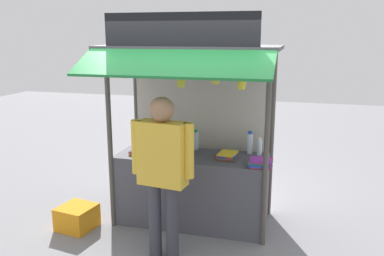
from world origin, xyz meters
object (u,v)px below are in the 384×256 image
vendor_person (163,164)px  plastic_crate (77,217)px  water_bottle_mid_right (250,143)px  magazine_stack_rear_center (138,152)px  magazine_stack_right (177,151)px  banana_bunch_leftmost (124,73)px  magazine_stack_mid_left (227,155)px  banana_bunch_inner_right (181,81)px  water_bottle_far_left (150,137)px  water_bottle_left (196,140)px  banana_bunch_inner_left (215,77)px  water_bottle_far_right (259,147)px  banana_bunch_rightmost (242,82)px  water_bottle_front_right (190,142)px  magazine_stack_back_right (260,163)px

vendor_person → plastic_crate: vendor_person is taller
water_bottle_mid_right → magazine_stack_rear_center: bearing=-164.3°
magazine_stack_right → banana_bunch_leftmost: 1.19m
magazine_stack_mid_left → magazine_stack_right: bearing=-177.4°
banana_bunch_inner_right → plastic_crate: size_ratio=0.77×
magazine_stack_mid_left → banana_bunch_inner_right: bearing=-133.9°
water_bottle_mid_right → plastic_crate: bearing=-157.7°
plastic_crate → water_bottle_far_left: bearing=49.0°
water_bottle_left → banana_bunch_inner_left: banana_bunch_inner_left is taller
water_bottle_mid_right → banana_bunch_inner_left: size_ratio=1.08×
water_bottle_mid_right → water_bottle_far_right: (0.13, -0.05, -0.03)m
water_bottle_far_left → magazine_stack_right: (0.46, -0.26, -0.09)m
magazine_stack_right → magazine_stack_rear_center: size_ratio=1.17×
magazine_stack_rear_center → vendor_person: bearing=-52.9°
banana_bunch_rightmost → water_bottle_left: bearing=133.1°
water_bottle_front_right → banana_bunch_leftmost: (-0.59, -0.61, 0.92)m
banana_bunch_rightmost → vendor_person: banana_bunch_rightmost is taller
magazine_stack_right → banana_bunch_rightmost: (0.85, -0.43, 0.94)m
water_bottle_left → magazine_stack_rear_center: size_ratio=1.11×
water_bottle_far_right → water_bottle_far_left: water_bottle_far_left is taller
water_bottle_left → banana_bunch_inner_left: size_ratio=1.01×
water_bottle_front_right → magazine_stack_right: bearing=-122.7°
water_bottle_front_right → banana_bunch_rightmost: 1.28m
banana_bunch_inner_left → water_bottle_mid_right: bearing=67.6°
water_bottle_far_right → water_bottle_front_right: size_ratio=0.81×
magazine_stack_rear_center → banana_bunch_inner_right: banana_bunch_inner_right is taller
water_bottle_left → plastic_crate: size_ratio=0.65×
magazine_stack_rear_center → banana_bunch_inner_left: 1.50m
magazine_stack_rear_center → banana_bunch_leftmost: 1.08m
magazine_stack_right → banana_bunch_inner_right: (0.19, -0.43, 0.93)m
water_bottle_mid_right → magazine_stack_rear_center: water_bottle_mid_right is taller
water_bottle_far_right → plastic_crate: bearing=-160.0°
water_bottle_left → magazine_stack_back_right: (0.89, -0.47, -0.09)m
water_bottle_mid_right → magazine_stack_mid_left: bearing=-130.4°
banana_bunch_inner_right → banana_bunch_inner_left: bearing=0.3°
banana_bunch_inner_left → water_bottle_far_right: bearing=57.9°
magazine_stack_mid_left → plastic_crate: magazine_stack_mid_left is taller
water_bottle_front_right → magazine_stack_rear_center: bearing=-156.8°
water_bottle_front_right → plastic_crate: 1.69m
magazine_stack_back_right → vendor_person: bearing=-142.5°
water_bottle_front_right → water_bottle_left: water_bottle_front_right is taller
water_bottle_mid_right → magazine_stack_right: bearing=-160.6°
water_bottle_mid_right → banana_bunch_rightmost: bearing=-91.6°
water_bottle_mid_right → water_bottle_far_left: (-1.33, -0.04, 0.00)m
water_bottle_front_right → magazine_stack_back_right: (0.93, -0.35, -0.09)m
plastic_crate → banana_bunch_leftmost: bearing=7.9°
water_bottle_far_left → banana_bunch_leftmost: size_ratio=1.25×
magazine_stack_right → magazine_stack_rear_center: bearing=-171.1°
magazine_stack_back_right → banana_bunch_inner_left: (-0.49, -0.26, 0.99)m
magazine_stack_back_right → plastic_crate: bearing=-170.9°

